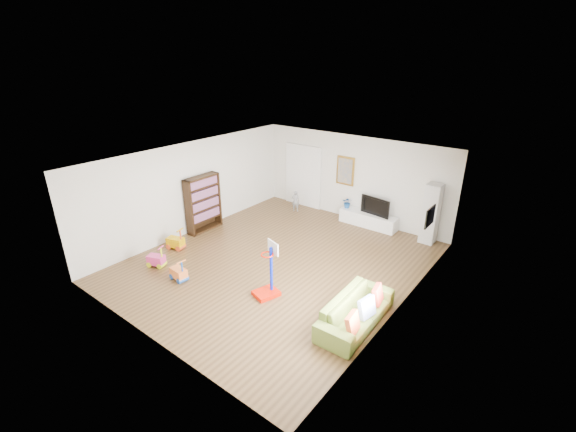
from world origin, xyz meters
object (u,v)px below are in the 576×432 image
Objects in this scene: media_console at (368,220)px; sofa at (356,311)px; basketball_hoop at (266,270)px; bookshelf at (203,203)px.

sofa is at bearing -65.98° from media_console.
sofa is (1.99, -4.47, 0.08)m from media_console.
sofa reaches higher than media_console.
basketball_hoop reaches higher than media_console.
basketball_hoop is at bearing 98.07° from sofa.
basketball_hoop reaches higher than sofa.
media_console is 0.90× the size of sofa.
bookshelf is 0.84× the size of sofa.
sofa is 1.57× the size of basketball_hoop.
bookshelf is 5.96m from sofa.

